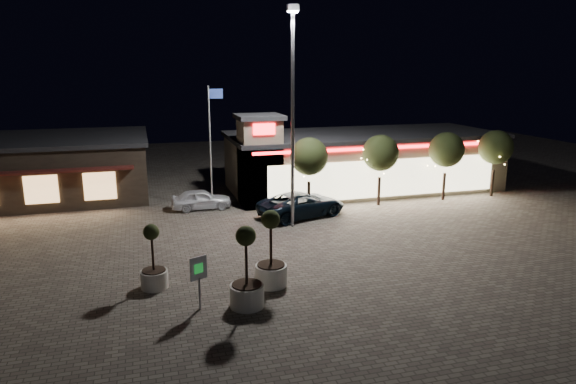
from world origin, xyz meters
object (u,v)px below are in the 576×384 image
object	(u,v)px
pickup_truck	(302,204)
valet_sign	(199,273)
white_sedan	(201,199)
planter_left	(154,268)
planter_mid	(247,282)

from	to	relation	value
pickup_truck	valet_sign	bearing A→B (deg)	128.69
white_sedan	planter_left	bearing A→B (deg)	163.65
planter_left	planter_mid	bearing A→B (deg)	-39.38
planter_mid	white_sedan	bearing A→B (deg)	90.05
planter_mid	valet_sign	world-z (taller)	planter_mid
white_sedan	planter_left	distance (m)	12.44
pickup_truck	white_sedan	world-z (taller)	pickup_truck
planter_mid	valet_sign	size ratio (longest dim) A/B	1.53
planter_mid	planter_left	bearing A→B (deg)	140.62
pickup_truck	planter_left	distance (m)	12.55
pickup_truck	valet_sign	size ratio (longest dim) A/B	2.62
planter_left	planter_mid	distance (m)	4.43
planter_mid	pickup_truck	bearing A→B (deg)	62.65
planter_left	valet_sign	distance (m)	3.06
pickup_truck	white_sedan	xyz separation A→B (m)	(-5.85, 3.49, -0.11)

